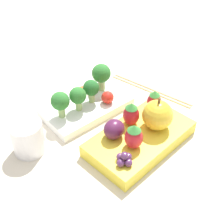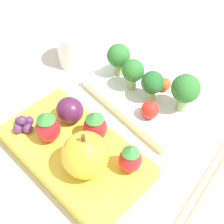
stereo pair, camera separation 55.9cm
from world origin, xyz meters
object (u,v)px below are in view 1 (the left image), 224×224
apple (157,115)px  grape_cluster (124,159)px  cherry_tomato_1 (108,97)px  chopsticks_pair (151,90)px  cherry_tomato_0 (82,91)px  strawberry_0 (134,137)px  drinking_cup (28,138)px  bento_box_savoury (87,107)px  bento_box_fruit (141,138)px  broccoli_floret_0 (91,89)px  strawberry_2 (154,101)px  plum (114,129)px  broccoli_floret_3 (101,74)px  broccoli_floret_1 (78,96)px  strawberry_1 (131,114)px  broccoli_floret_2 (60,102)px

apple → grape_cluster: size_ratio=2.09×
cherry_tomato_1 → chopsticks_pair: size_ratio=0.13×
cherry_tomato_0 → strawberry_0: (-0.05, -0.19, 0.02)m
drinking_cup → cherry_tomato_1: bearing=-6.9°
bento_box_savoury → bento_box_fruit: bearing=-89.2°
bento_box_fruit → cherry_tomato_1: (0.03, 0.12, 0.02)m
broccoli_floret_0 → strawberry_2: bearing=-63.1°
cherry_tomato_1 → strawberry_0: 0.15m
plum → broccoli_floret_3: bearing=52.6°
strawberry_2 → strawberry_0: bearing=-160.6°
broccoli_floret_1 → cherry_tomato_1: bearing=-25.6°
strawberry_0 → strawberry_2: strawberry_0 is taller
broccoli_floret_3 → bento_box_savoury: bearing=-166.6°
cherry_tomato_1 → strawberry_2: bearing=-66.1°
strawberry_1 → bento_box_savoury: bearing=94.9°
bento_box_fruit → broccoli_floret_0: bearing=85.1°
bento_box_fruit → drinking_cup: size_ratio=3.28×
broccoli_floret_1 → grape_cluster: bearing=-106.6°
strawberry_2 → cherry_tomato_0: bearing=111.2°
bento_box_savoury → drinking_cup: drinking_cup is taller
bento_box_fruit → grape_cluster: (-0.08, -0.03, 0.02)m
strawberry_1 → apple: bearing=-58.1°
apple → plum: (-0.08, 0.04, -0.01)m
broccoli_floret_1 → apple: (0.06, -0.16, 0.00)m
cherry_tomato_0 → chopsticks_pair: (0.14, -0.09, -0.03)m
apple → strawberry_0: bearing=-178.6°
chopsticks_pair → bento_box_savoury: bearing=160.1°
broccoli_floret_0 → strawberry_0: 0.17m
cherry_tomato_0 → apple: (0.02, -0.19, 0.03)m
broccoli_floret_1 → strawberry_1: strawberry_1 is taller
broccoli_floret_2 → cherry_tomato_1: 0.11m
grape_cluster → broccoli_floret_0: bearing=62.7°
cherry_tomato_1 → strawberry_2: size_ratio=0.61×
bento_box_savoury → apple: 0.17m
bento_box_savoury → broccoli_floret_2: broccoli_floret_2 is taller
bento_box_fruit → cherry_tomato_1: cherry_tomato_1 is taller
bento_box_fruit → broccoli_floret_2: size_ratio=3.62×
grape_cluster → broccoli_floret_3: bearing=54.2°
broccoli_floret_3 → strawberry_0: 0.20m
drinking_cup → cherry_tomato_0: bearing=12.3°
strawberry_0 → plum: bearing=96.8°
strawberry_0 → broccoli_floret_1: bearing=86.0°
bento_box_savoury → broccoli_floret_3: 0.08m
bento_box_fruit → broccoli_floret_1: broccoli_floret_1 is taller
chopsticks_pair → cherry_tomato_0: bearing=147.7°
strawberry_1 → chopsticks_pair: bearing=22.5°
cherry_tomato_0 → plum: 0.16m
bento_box_savoury → apple: apple is taller
bento_box_savoury → broccoli_floret_3: broccoli_floret_3 is taller
bento_box_savoury → broccoli_floret_0: bearing=-3.5°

